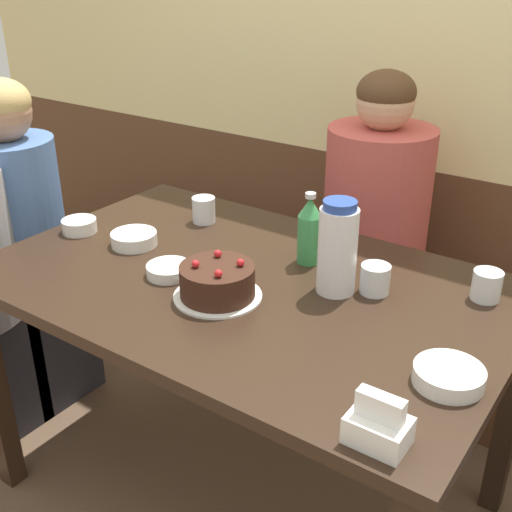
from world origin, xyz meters
TOP-DOWN VIEW (x-y plane):
  - ground_plane at (0.00, 0.00)m, footprint 12.00×12.00m
  - back_wall at (0.00, 1.05)m, footprint 4.80×0.04m
  - bench_seat at (0.00, 0.83)m, footprint 2.64×0.38m
  - dining_table at (0.00, 0.00)m, footprint 1.41×0.89m
  - birthday_cake at (0.00, -0.12)m, footprint 0.23×0.23m
  - water_pitcher at (0.23, 0.08)m, footprint 0.10×0.10m
  - soju_bottle at (0.08, 0.19)m, footprint 0.07×0.07m
  - napkin_holder at (0.57, -0.37)m, footprint 0.11×0.08m
  - bowl_soup_white at (-0.61, -0.04)m, footprint 0.11×0.11m
  - bowl_rice_small at (-0.18, -0.10)m, footprint 0.12×0.12m
  - bowl_side_dish at (0.61, -0.13)m, footprint 0.15×0.15m
  - bowl_sauce_shallow at (-0.40, -0.01)m, footprint 0.14×0.14m
  - glass_water_tall at (0.56, 0.26)m, footprint 0.07×0.07m
  - glass_tumbler_short at (-0.34, 0.25)m, footprint 0.08×0.08m
  - glass_shot_small at (0.32, 0.13)m, footprint 0.08×0.08m
  - person_grey_tee at (-0.97, -0.01)m, footprint 0.34×0.31m
  - person_dark_striped at (0.05, 0.71)m, footprint 0.37×0.37m

SIDE VIEW (x-z plane):
  - ground_plane at x=0.00m, z-range 0.00..0.00m
  - bench_seat at x=0.00m, z-range 0.00..0.45m
  - person_grey_tee at x=-0.97m, z-range -0.03..1.17m
  - person_dark_striped at x=0.05m, z-range -0.01..1.22m
  - dining_table at x=0.00m, z-range 0.29..1.06m
  - bowl_rice_small at x=-0.18m, z-range 0.77..0.80m
  - bowl_side_dish at x=0.61m, z-range 0.77..0.81m
  - bowl_sauce_shallow at x=-0.40m, z-range 0.77..0.81m
  - bowl_soup_white at x=-0.61m, z-range 0.77..0.81m
  - napkin_holder at x=0.57m, z-range 0.75..0.86m
  - glass_shot_small at x=0.32m, z-range 0.77..0.85m
  - glass_water_tall at x=0.56m, z-range 0.77..0.85m
  - glass_tumbler_short at x=-0.34m, z-range 0.77..0.85m
  - birthday_cake at x=0.00m, z-range 0.76..0.86m
  - soju_bottle at x=0.08m, z-range 0.76..0.97m
  - water_pitcher at x=0.23m, z-range 0.77..1.01m
  - back_wall at x=0.00m, z-range 0.00..2.50m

